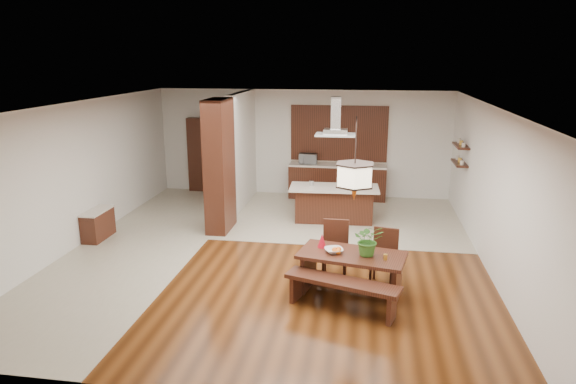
% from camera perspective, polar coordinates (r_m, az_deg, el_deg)
% --- Properties ---
extents(room_shell, '(9.00, 9.04, 2.92)m').
position_cam_1_polar(room_shell, '(9.69, -1.76, 4.72)').
color(room_shell, '#3E1E0B').
rests_on(room_shell, ground).
extents(tile_hallway, '(2.50, 9.00, 0.01)m').
position_cam_1_polar(tile_hallway, '(11.06, -15.89, -5.62)').
color(tile_hallway, '#BAB29B').
rests_on(tile_hallway, ground).
extents(tile_kitchen, '(5.50, 4.00, 0.01)m').
position_cam_1_polar(tile_kitchen, '(12.47, 6.10, -2.79)').
color(tile_kitchen, '#BAB29B').
rests_on(tile_kitchen, ground).
extents(soffit_band, '(8.00, 9.00, 0.02)m').
position_cam_1_polar(soffit_band, '(9.58, -1.80, 9.57)').
color(soffit_band, '#38190E').
rests_on(soffit_band, room_shell).
extents(partition_pier, '(0.45, 1.00, 2.90)m').
position_cam_1_polar(partition_pier, '(11.28, -7.63, 2.87)').
color(partition_pier, black).
rests_on(partition_pier, ground).
extents(partition_stub, '(0.18, 2.40, 2.90)m').
position_cam_1_polar(partition_stub, '(13.27, -5.09, 4.75)').
color(partition_stub, silver).
rests_on(partition_stub, ground).
extents(hallway_console, '(0.37, 0.88, 0.63)m').
position_cam_1_polar(hallway_console, '(11.60, -20.36, -3.41)').
color(hallway_console, black).
rests_on(hallway_console, ground).
extents(hallway_doorway, '(1.10, 0.20, 2.10)m').
position_cam_1_polar(hallway_doorway, '(14.73, -8.96, 4.05)').
color(hallway_doorway, black).
rests_on(hallway_doorway, ground).
extents(rear_counter, '(2.60, 0.62, 0.95)m').
position_cam_1_polar(rear_counter, '(13.99, 5.49, 1.19)').
color(rear_counter, black).
rests_on(rear_counter, ground).
extents(kitchen_window, '(2.60, 0.08, 1.50)m').
position_cam_1_polar(kitchen_window, '(14.00, 5.68, 6.51)').
color(kitchen_window, '#A66631').
rests_on(kitchen_window, room_shell).
extents(shelf_lower, '(0.26, 0.90, 0.04)m').
position_cam_1_polar(shelf_lower, '(12.39, 18.51, 3.07)').
color(shelf_lower, black).
rests_on(shelf_lower, room_shell).
extents(shelf_upper, '(0.26, 0.90, 0.04)m').
position_cam_1_polar(shelf_upper, '(12.32, 18.66, 4.89)').
color(shelf_upper, black).
rests_on(shelf_upper, room_shell).
extents(dining_table, '(1.82, 1.16, 0.70)m').
position_cam_1_polar(dining_table, '(8.43, 7.09, -7.97)').
color(dining_table, black).
rests_on(dining_table, ground).
extents(dining_bench, '(1.81, 0.91, 0.50)m').
position_cam_1_polar(dining_bench, '(8.00, 5.99, -11.34)').
color(dining_bench, black).
rests_on(dining_bench, ground).
extents(dining_chair_left, '(0.45, 0.45, 1.01)m').
position_cam_1_polar(dining_chair_left, '(8.99, 5.22, -6.50)').
color(dining_chair_left, black).
rests_on(dining_chair_left, ground).
extents(dining_chair_right, '(0.50, 0.50, 0.96)m').
position_cam_1_polar(dining_chair_right, '(8.83, 10.54, -7.25)').
color(dining_chair_right, black).
rests_on(dining_chair_right, ground).
extents(pendant_lantern, '(0.64, 0.64, 1.31)m').
position_cam_1_polar(pendant_lantern, '(7.92, 7.48, 3.64)').
color(pendant_lantern, beige).
rests_on(pendant_lantern, room_shell).
extents(foliage_plant, '(0.51, 0.46, 0.52)m').
position_cam_1_polar(foliage_plant, '(8.23, 8.93, -5.27)').
color(foliage_plant, '#346B23').
rests_on(foliage_plant, dining_table).
extents(fruit_bowl, '(0.37, 0.37, 0.07)m').
position_cam_1_polar(fruit_bowl, '(8.35, 5.12, -6.48)').
color(fruit_bowl, '#BAB1A3').
rests_on(fruit_bowl, dining_table).
extents(napkin_cone, '(0.17, 0.17, 0.23)m').
position_cam_1_polar(napkin_cone, '(8.53, 3.79, -5.40)').
color(napkin_cone, '#B00C1C').
rests_on(napkin_cone, dining_table).
extents(gold_ornament, '(0.08, 0.08, 0.09)m').
position_cam_1_polar(gold_ornament, '(8.17, 10.77, -7.11)').
color(gold_ornament, gold).
rests_on(gold_ornament, dining_table).
extents(kitchen_island, '(2.09, 1.00, 0.84)m').
position_cam_1_polar(kitchen_island, '(12.04, 5.12, -1.28)').
color(kitchen_island, black).
rests_on(kitchen_island, ground).
extents(range_hood, '(0.90, 0.55, 0.87)m').
position_cam_1_polar(range_hood, '(11.65, 5.36, 8.38)').
color(range_hood, silver).
rests_on(range_hood, room_shell).
extents(island_cup, '(0.12, 0.12, 0.09)m').
position_cam_1_polar(island_cup, '(11.78, 7.16, 0.59)').
color(island_cup, silver).
rests_on(island_cup, kitchen_island).
extents(microwave, '(0.51, 0.36, 0.27)m').
position_cam_1_polar(microwave, '(13.89, 2.23, 3.71)').
color(microwave, '#ADB0B4').
rests_on(microwave, rear_counter).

